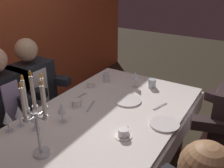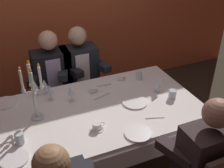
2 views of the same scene
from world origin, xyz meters
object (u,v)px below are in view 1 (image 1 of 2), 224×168
at_px(wine_glass_1, 7,117).
at_px(coffee_cup_2, 124,133).
at_px(candelabra, 37,118).
at_px(water_tumbler_2, 152,83).
at_px(coffee_cup_0, 77,103).
at_px(wine_glass_0, 62,108).
at_px(wine_glass_2, 135,76).
at_px(dining_table, 102,130).
at_px(wine_glass_3, 19,112).
at_px(coffee_cup_1, 91,85).
at_px(dinner_plate_2, 128,100).
at_px(water_tumbler_1, 106,78).
at_px(seated_diner_2, 32,89).
at_px(seated_diner_1, 2,103).
at_px(dinner_plate_0, 164,124).
at_px(wine_glass_4, 33,115).

relative_size(wine_glass_1, coffee_cup_2, 1.24).
xyz_separation_m(candelabra, water_tumbler_2, (1.28, -0.20, -0.23)).
height_order(candelabra, coffee_cup_0, candelabra).
height_order(wine_glass_0, wine_glass_2, same).
distance_m(dining_table, wine_glass_3, 0.65).
height_order(coffee_cup_1, coffee_cup_2, same).
distance_m(dinner_plate_2, coffee_cup_1, 0.45).
height_order(water_tumbler_1, coffee_cup_0, water_tumbler_1).
distance_m(candelabra, dinner_plate_2, 0.95).
relative_size(dinner_plate_2, water_tumbler_2, 2.87).
height_order(dinner_plate_2, wine_glass_1, wine_glass_1).
relative_size(dining_table, water_tumbler_2, 22.69).
distance_m(water_tumbler_1, seated_diner_2, 0.75).
relative_size(coffee_cup_0, seated_diner_1, 0.11).
xyz_separation_m(wine_glass_2, seated_diner_1, (-0.89, 0.85, -0.12)).
bearing_deg(candelabra, dinner_plate_2, -8.23).
distance_m(dinner_plate_0, wine_glass_4, 0.97).
distance_m(water_tumbler_1, coffee_cup_2, 0.94).
bearing_deg(water_tumbler_1, water_tumbler_2, -74.04).
xyz_separation_m(dinner_plate_2, water_tumbler_1, (0.25, 0.39, 0.04)).
bearing_deg(coffee_cup_2, wine_glass_4, 113.87).
bearing_deg(dinner_plate_0, coffee_cup_0, 99.24).
bearing_deg(water_tumbler_2, coffee_cup_1, 121.45).
distance_m(water_tumbler_2, seated_diner_1, 1.40).
bearing_deg(coffee_cup_0, wine_glass_4, 174.05).
bearing_deg(water_tumbler_1, wine_glass_1, 173.44).
xyz_separation_m(dinner_plate_2, coffee_cup_1, (0.07, 0.44, 0.02)).
relative_size(dinner_plate_2, wine_glass_3, 1.50).
xyz_separation_m(water_tumbler_2, seated_diner_1, (-0.98, 1.00, -0.05)).
bearing_deg(coffee_cup_1, water_tumbler_1, -17.66).
distance_m(candelabra, coffee_cup_0, 0.68).
relative_size(wine_glass_0, wine_glass_1, 1.00).
bearing_deg(wine_glass_3, wine_glass_4, -79.96).
height_order(seated_diner_1, seated_diner_2, same).
height_order(wine_glass_1, seated_diner_2, seated_diner_2).
bearing_deg(water_tumbler_1, dinner_plate_0, -118.49).
distance_m(dining_table, wine_glass_1, 0.72).
bearing_deg(candelabra, dining_table, -8.75).
xyz_separation_m(wine_glass_4, water_tumbler_1, (0.98, 0.01, -0.07)).
height_order(wine_glass_1, wine_glass_3, same).
xyz_separation_m(wine_glass_3, wine_glass_4, (0.02, -0.13, 0.00)).
height_order(wine_glass_2, seated_diner_1, seated_diner_1).
height_order(coffee_cup_0, seated_diner_2, seated_diner_2).
bearing_deg(dinner_plate_2, seated_diner_1, 122.68).
height_order(dining_table, wine_glass_0, wine_glass_0).
height_order(wine_glass_1, wine_glass_4, same).
relative_size(dining_table, seated_diner_1, 1.56).
bearing_deg(water_tumbler_2, wine_glass_0, 160.05).
bearing_deg(candelabra, coffee_cup_0, 18.19).
bearing_deg(dinner_plate_0, seated_diner_1, 107.07).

